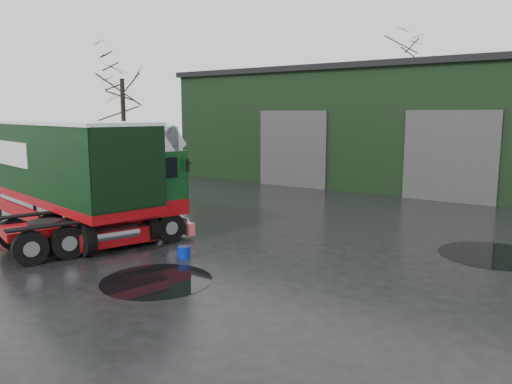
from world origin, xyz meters
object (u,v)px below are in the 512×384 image
hero_tractor (92,186)px  trailer_left (48,172)px  tree_back_a (400,102)px  tree_left (123,107)px  wash_bucket (184,252)px  warehouse (481,127)px

hero_tractor → trailer_left: size_ratio=0.48×
tree_back_a → tree_left: bearing=-121.4°
wash_bucket → tree_left: size_ratio=0.04×
wash_bucket → tree_back_a: size_ratio=0.04×
tree_left → tree_back_a: (11.00, 18.00, 0.50)m
wash_bucket → tree_back_a: 29.86m
trailer_left → hero_tractor: bearing=-94.1°
tree_left → hero_tractor: bearing=-43.1°
trailer_left → wash_bucket: trailer_left is taller
hero_tractor → tree_back_a: size_ratio=0.60×
warehouse → tree_left: tree_left is taller
tree_left → tree_back_a: size_ratio=0.89×
wash_bucket → tree_back_a: bearing=98.9°
warehouse → trailer_left: 21.41m
warehouse → tree_left: (-19.00, -8.00, 1.09)m
warehouse → tree_back_a: 12.90m
hero_tractor → wash_bucket: bearing=28.5°
hero_tractor → trailer_left: 4.13m
warehouse → trailer_left: warehouse is taller
warehouse → tree_back_a: tree_back_a is taller
hero_tractor → trailer_left: bearing=-177.4°
trailer_left → wash_bucket: size_ratio=34.02×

